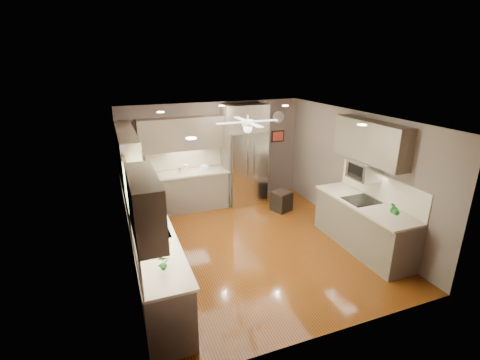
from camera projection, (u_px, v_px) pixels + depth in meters
floor at (253, 245)px, 6.81m from camera, size 5.00×5.00×0.00m
ceiling at (254, 118)px, 5.99m from camera, size 5.00×5.00×0.00m
wall_back at (214, 153)px, 8.60m from camera, size 4.50×0.00×4.50m
wall_front at (335, 252)px, 4.20m from camera, size 4.50×0.00×4.50m
wall_left at (126, 203)px, 5.64m from camera, size 0.00×5.00×5.00m
wall_right at (354, 172)px, 7.16m from camera, size 0.00×5.00×5.00m
canister_b at (180, 170)px, 8.10m from camera, size 0.09×0.09×0.13m
canister_c at (186, 168)px, 8.16m from camera, size 0.14×0.14×0.18m
soap_bottle at (141, 219)px, 5.56m from camera, size 0.09×0.09×0.19m
potted_plant_left at (164, 262)px, 4.29m from camera, size 0.16×0.12×0.28m
potted_plant_right at (395, 210)px, 5.77m from camera, size 0.20×0.18×0.30m
bowl at (205, 169)px, 8.31m from camera, size 0.29×0.29×0.06m
left_run at (148, 237)px, 6.12m from camera, size 0.65×4.70×1.45m
back_run at (189, 190)px, 8.35m from camera, size 1.85×0.65×1.45m
uppers at (203, 148)px, 6.57m from camera, size 4.50×4.70×0.95m
window at (128, 196)px, 5.11m from camera, size 0.05×1.12×0.92m
sink at (152, 232)px, 5.42m from camera, size 0.50×0.70×0.32m
refrigerator at (245, 156)px, 8.56m from camera, size 1.06×0.75×2.45m
right_run at (363, 224)px, 6.60m from camera, size 0.70×2.20×1.45m
microwave at (364, 170)px, 6.53m from camera, size 0.43×0.55×0.34m
ceiling_fan at (248, 125)px, 6.31m from camera, size 1.18×1.18×0.32m
recessed_lights at (244, 115)px, 6.33m from camera, size 2.84×3.14×0.01m
wall_clock at (278, 117)px, 8.92m from camera, size 0.30×0.03×0.30m
framed_print at (278, 136)px, 9.08m from camera, size 0.36×0.03×0.30m
stool at (281, 201)px, 8.33m from camera, size 0.52×0.52×0.47m
paper_towel at (155, 243)px, 4.75m from camera, size 0.13×0.13×0.33m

